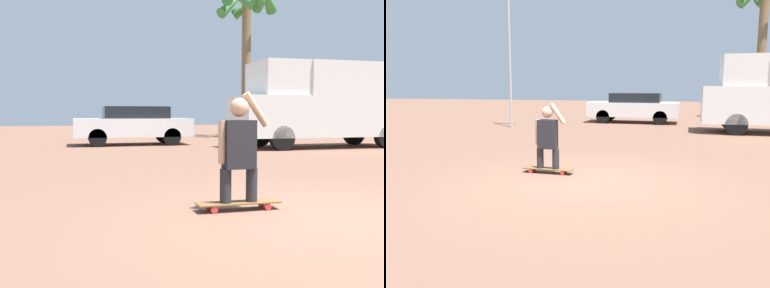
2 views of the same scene
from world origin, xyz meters
The scene contains 6 objects.
ground_plane centered at (0.00, 0.00, 0.00)m, with size 80.00×80.00×0.00m, color brown.
skateboard centered at (-0.90, 0.53, 0.08)m, with size 1.05×0.24×0.10m.
person_skateboarder centered at (-0.90, 0.53, 0.79)m, with size 0.65×0.23×1.34m.
parked_car_white centered at (-0.71, 11.98, 0.78)m, with size 4.36×1.84×1.45m.
palm_tree_near_van centered at (5.47, 15.98, 6.15)m, with size 3.26×3.25×7.67m.
flagpole centered at (-5.40, 8.25, 4.17)m, with size 1.12×0.12×7.15m.
Camera 2 is at (1.79, -6.51, 1.75)m, focal length 35.00 mm.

